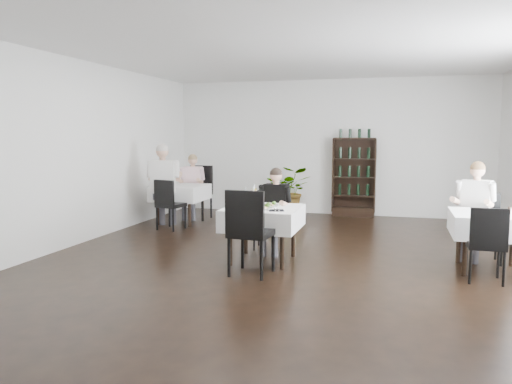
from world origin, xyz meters
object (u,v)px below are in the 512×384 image
wine_shelf (354,178)px  potted_tree (290,190)px  main_table (263,218)px  diner_main (274,204)px

wine_shelf → potted_tree: (-1.41, -0.11, -0.30)m
main_table → potted_tree: bearing=96.9°
wine_shelf → main_table: 4.41m
wine_shelf → potted_tree: wine_shelf is taller
wine_shelf → potted_tree: bearing=-175.4°
potted_tree → diner_main: size_ratio=0.84×
main_table → potted_tree: potted_tree is taller
main_table → potted_tree: (-0.51, 4.20, -0.08)m
main_table → diner_main: (0.04, 0.51, 0.13)m
diner_main → potted_tree: bearing=98.5°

